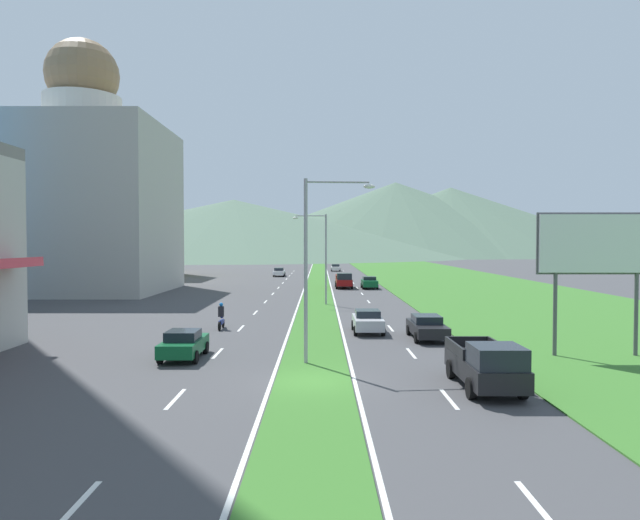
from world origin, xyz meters
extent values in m
plane|color=#424244|center=(0.00, 0.00, 0.00)|extent=(600.00, 600.00, 0.00)
cube|color=#387028|center=(0.00, 60.00, 0.03)|extent=(3.20, 240.00, 0.06)
cube|color=#387028|center=(20.60, 60.00, 0.03)|extent=(24.00, 240.00, 0.06)
cube|color=silver|center=(-5.10, -11.28, 0.01)|extent=(0.16, 2.80, 0.01)
cube|color=silver|center=(-5.10, -2.56, 0.01)|extent=(0.16, 2.80, 0.01)
cube|color=silver|center=(-5.10, 6.16, 0.01)|extent=(0.16, 2.80, 0.01)
cube|color=silver|center=(-5.10, 14.89, 0.01)|extent=(0.16, 2.80, 0.01)
cube|color=silver|center=(-5.10, 23.61, 0.01)|extent=(0.16, 2.80, 0.01)
cube|color=silver|center=(-5.10, 32.33, 0.01)|extent=(0.16, 2.80, 0.01)
cube|color=silver|center=(-5.10, 41.05, 0.01)|extent=(0.16, 2.80, 0.01)
cube|color=silver|center=(-5.10, 49.77, 0.01)|extent=(0.16, 2.80, 0.01)
cube|color=silver|center=(-5.10, 58.49, 0.01)|extent=(0.16, 2.80, 0.01)
cube|color=silver|center=(-5.10, 67.21, 0.01)|extent=(0.16, 2.80, 0.01)
cube|color=silver|center=(-5.10, 75.93, 0.01)|extent=(0.16, 2.80, 0.01)
cube|color=silver|center=(-5.10, 84.66, 0.01)|extent=(0.16, 2.80, 0.01)
cube|color=silver|center=(-5.10, 93.38, 0.01)|extent=(0.16, 2.80, 0.01)
cube|color=silver|center=(5.10, -11.28, 0.01)|extent=(0.16, 2.80, 0.01)
cube|color=silver|center=(5.10, -2.56, 0.01)|extent=(0.16, 2.80, 0.01)
cube|color=silver|center=(5.10, 6.16, 0.01)|extent=(0.16, 2.80, 0.01)
cube|color=silver|center=(5.10, 14.89, 0.01)|extent=(0.16, 2.80, 0.01)
cube|color=silver|center=(5.10, 23.61, 0.01)|extent=(0.16, 2.80, 0.01)
cube|color=silver|center=(5.10, 32.33, 0.01)|extent=(0.16, 2.80, 0.01)
cube|color=silver|center=(5.10, 41.05, 0.01)|extent=(0.16, 2.80, 0.01)
cube|color=silver|center=(5.10, 49.77, 0.01)|extent=(0.16, 2.80, 0.01)
cube|color=silver|center=(5.10, 58.49, 0.01)|extent=(0.16, 2.80, 0.01)
cube|color=silver|center=(5.10, 67.21, 0.01)|extent=(0.16, 2.80, 0.01)
cube|color=silver|center=(5.10, 75.93, 0.01)|extent=(0.16, 2.80, 0.01)
cube|color=silver|center=(5.10, 84.66, 0.01)|extent=(0.16, 2.80, 0.01)
cube|color=silver|center=(5.10, 93.38, 0.01)|extent=(0.16, 2.80, 0.01)
cube|color=silver|center=(-1.75, 60.00, 0.01)|extent=(0.16, 240.00, 0.01)
cube|color=silver|center=(1.75, 60.00, 0.01)|extent=(0.16, 240.00, 0.01)
cube|color=#B7B2A8|center=(-27.74, 43.91, 9.85)|extent=(19.11, 19.11, 19.69)
cylinder|color=beige|center=(-27.74, 43.91, 21.38)|extent=(8.84, 8.84, 3.37)
sphere|color=olive|center=(-27.74, 43.91, 25.59)|extent=(8.42, 8.42, 8.42)
cube|color=yellow|center=(-32.75, 77.40, 11.24)|extent=(13.04, 13.04, 22.49)
cone|color=#516B56|center=(-38.78, 233.30, 12.68)|extent=(217.01, 217.01, 25.37)
cone|color=#516B56|center=(39.63, 272.19, 18.65)|extent=(200.90, 200.90, 37.30)
cone|color=#516B56|center=(67.84, 270.30, 17.22)|extent=(189.26, 189.26, 34.43)
cylinder|color=#99999E|center=(-0.39, 3.56, 4.44)|extent=(0.18, 0.18, 8.89)
cylinder|color=#99999E|center=(1.13, 3.70, 8.74)|extent=(3.06, 0.38, 0.10)
ellipsoid|color=silver|center=(2.66, 3.84, 8.54)|extent=(0.56, 0.28, 0.20)
cylinder|color=#99999E|center=(0.85, 29.50, 4.25)|extent=(0.18, 0.18, 8.50)
cylinder|color=#99999E|center=(-0.57, 29.50, 8.35)|extent=(2.84, 0.12, 0.10)
ellipsoid|color=silver|center=(-1.99, 29.49, 8.15)|extent=(0.56, 0.28, 0.20)
cylinder|color=#4C4C51|center=(12.31, 5.35, 2.16)|extent=(0.20, 0.20, 4.31)
cylinder|color=#4C4C51|center=(16.46, 5.35, 2.16)|extent=(0.20, 0.20, 4.31)
cube|color=silver|center=(14.39, 5.25, 5.79)|extent=(5.92, 0.16, 2.96)
cube|color=#4C4C51|center=(14.39, 5.37, 5.79)|extent=(6.12, 0.08, 3.16)
cube|color=silver|center=(-6.81, 74.93, 0.65)|extent=(1.81, 4.76, 0.67)
cube|color=black|center=(-6.81, 74.74, 1.24)|extent=(1.55, 2.09, 0.50)
cylinder|color=black|center=(-7.68, 76.41, 0.32)|extent=(0.22, 0.64, 0.64)
cylinder|color=black|center=(-5.95, 76.41, 0.32)|extent=(0.22, 0.64, 0.64)
cylinder|color=black|center=(-7.68, 73.46, 0.32)|extent=(0.22, 0.64, 0.64)
cylinder|color=black|center=(-5.95, 73.46, 0.32)|extent=(0.22, 0.64, 0.64)
cube|color=silver|center=(3.51, 93.11, 0.63)|extent=(1.77, 4.24, 0.62)
cube|color=black|center=(3.51, 93.28, 1.18)|extent=(1.52, 1.87, 0.49)
cylinder|color=black|center=(4.36, 91.79, 0.32)|extent=(0.22, 0.64, 0.64)
cylinder|color=black|center=(2.66, 91.79, 0.32)|extent=(0.22, 0.64, 0.64)
cylinder|color=black|center=(4.36, 94.43, 0.32)|extent=(0.22, 0.64, 0.64)
cylinder|color=black|center=(2.66, 94.43, 0.32)|extent=(0.22, 0.64, 0.64)
cube|color=#0C5128|center=(6.57, 48.40, 0.71)|extent=(1.86, 4.26, 0.77)
cube|color=black|center=(6.57, 48.57, 1.31)|extent=(1.60, 1.88, 0.44)
cylinder|color=black|center=(7.46, 47.08, 0.32)|extent=(0.22, 0.64, 0.64)
cylinder|color=black|center=(5.68, 47.08, 0.32)|extent=(0.22, 0.64, 0.64)
cylinder|color=black|center=(7.46, 49.72, 0.32)|extent=(0.22, 0.64, 0.64)
cylinder|color=black|center=(5.68, 49.72, 0.32)|extent=(0.22, 0.64, 0.64)
cube|color=black|center=(6.78, 10.67, 0.64)|extent=(1.86, 4.72, 0.64)
cube|color=black|center=(6.78, 10.86, 1.19)|extent=(1.60, 2.08, 0.46)
cylinder|color=black|center=(7.67, 9.21, 0.32)|extent=(0.22, 0.64, 0.64)
cylinder|color=black|center=(5.89, 9.21, 0.32)|extent=(0.22, 0.64, 0.64)
cylinder|color=black|center=(7.67, 12.14, 0.32)|extent=(0.22, 0.64, 0.64)
cylinder|color=black|center=(5.89, 12.14, 0.32)|extent=(0.22, 0.64, 0.64)
cube|color=#0C5128|center=(-6.57, 4.86, 0.65)|extent=(1.77, 4.06, 0.65)
cube|color=black|center=(-6.57, 4.70, 1.21)|extent=(1.52, 1.78, 0.47)
cylinder|color=black|center=(-7.42, 6.12, 0.32)|extent=(0.22, 0.64, 0.64)
cylinder|color=black|center=(-5.72, 6.12, 0.32)|extent=(0.22, 0.64, 0.64)
cylinder|color=black|center=(-7.42, 3.60, 0.32)|extent=(0.22, 0.64, 0.64)
cylinder|color=black|center=(-5.72, 3.60, 0.32)|extent=(0.22, 0.64, 0.64)
cube|color=#B2B2B7|center=(3.38, 13.04, 0.67)|extent=(1.81, 4.01, 0.70)
cube|color=black|center=(3.38, 13.20, 1.24)|extent=(1.55, 1.76, 0.44)
cylinder|color=black|center=(4.25, 11.80, 0.32)|extent=(0.22, 0.64, 0.64)
cylinder|color=black|center=(2.52, 11.80, 0.32)|extent=(0.22, 0.64, 0.64)
cylinder|color=black|center=(4.25, 14.28, 0.32)|extent=(0.22, 0.64, 0.64)
cylinder|color=black|center=(2.52, 14.28, 0.32)|extent=(0.22, 0.64, 0.64)
cube|color=maroon|center=(3.36, 49.43, 0.80)|extent=(2.00, 5.40, 0.80)
cube|color=black|center=(3.36, 47.83, 1.60)|extent=(1.84, 2.00, 0.80)
cube|color=maroon|center=(4.30, 50.53, 1.42)|extent=(0.10, 3.20, 0.44)
cube|color=maroon|center=(2.42, 50.53, 1.42)|extent=(0.10, 3.20, 0.44)
cube|color=maroon|center=(3.36, 52.08, 1.42)|extent=(1.84, 0.10, 0.44)
cylinder|color=black|center=(4.32, 47.81, 0.40)|extent=(0.26, 0.80, 0.80)
cylinder|color=black|center=(2.40, 47.81, 0.40)|extent=(0.26, 0.80, 0.80)
cylinder|color=black|center=(4.32, 51.05, 0.40)|extent=(0.26, 0.80, 0.80)
cylinder|color=black|center=(2.40, 51.05, 0.40)|extent=(0.26, 0.80, 0.80)
cube|color=black|center=(6.88, -0.94, 0.80)|extent=(2.00, 5.40, 0.80)
cube|color=black|center=(6.88, -2.54, 1.60)|extent=(1.84, 2.00, 0.80)
cube|color=black|center=(7.82, 0.16, 1.42)|extent=(0.10, 3.20, 0.44)
cube|color=black|center=(5.94, 0.16, 1.42)|extent=(0.10, 3.20, 0.44)
cube|color=black|center=(6.88, 1.71, 1.42)|extent=(1.84, 0.10, 0.44)
cylinder|color=black|center=(7.84, -2.56, 0.40)|extent=(0.26, 0.80, 0.80)
cylinder|color=black|center=(5.92, -2.56, 0.40)|extent=(0.26, 0.80, 0.80)
cylinder|color=black|center=(7.84, 0.68, 0.40)|extent=(0.26, 0.80, 0.80)
cylinder|color=black|center=(5.92, 0.68, 0.40)|extent=(0.26, 0.80, 0.80)
cylinder|color=black|center=(-6.38, 15.31, 0.30)|extent=(0.10, 0.60, 0.60)
cylinder|color=black|center=(-6.38, 13.91, 0.30)|extent=(0.12, 0.60, 0.60)
cube|color=navy|center=(-6.38, 14.61, 0.47)|extent=(0.20, 1.12, 0.25)
ellipsoid|color=navy|center=(-6.38, 14.81, 0.83)|extent=(0.24, 0.44, 0.24)
cube|color=black|center=(-6.38, 14.51, 1.20)|extent=(0.36, 0.28, 0.70)
sphere|color=blue|center=(-6.38, 14.56, 1.67)|extent=(0.26, 0.26, 0.26)
camera|label=1|loc=(0.29, -23.53, 5.83)|focal=31.85mm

